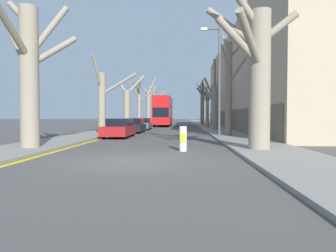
% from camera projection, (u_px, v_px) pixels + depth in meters
% --- Properties ---
extents(ground_plane, '(300.00, 300.00, 0.00)m').
position_uv_depth(ground_plane, '(131.00, 161.00, 10.11)').
color(ground_plane, '#4C4947').
extents(sidewalk_left, '(3.10, 120.00, 0.12)m').
position_uv_depth(sidewalk_left, '(147.00, 123.00, 60.29)').
color(sidewalk_left, gray).
rests_on(sidewalk_left, ground).
extents(sidewalk_right, '(3.10, 120.00, 0.12)m').
position_uv_depth(sidewalk_right, '(201.00, 123.00, 59.75)').
color(sidewalk_right, gray).
rests_on(sidewalk_right, ground).
extents(building_facade_right, '(10.08, 41.96, 10.88)m').
position_uv_depth(building_facade_right, '(269.00, 83.00, 35.65)').
color(building_facade_right, tan).
rests_on(building_facade_right, ground).
extents(kerb_line_stripe, '(0.24, 120.00, 0.01)m').
position_uv_depth(kerb_line_stripe, '(156.00, 124.00, 60.21)').
color(kerb_line_stripe, yellow).
rests_on(kerb_line_stripe, ground).
extents(street_tree_left_0, '(3.24, 4.43, 7.04)m').
position_uv_depth(street_tree_left_0, '(30.00, 70.00, 13.34)').
color(street_tree_left_0, gray).
rests_on(street_tree_left_0, ground).
extents(street_tree_left_1, '(3.68, 3.14, 6.31)m').
position_uv_depth(street_tree_left_1, '(103.00, 100.00, 24.68)').
color(street_tree_left_1, gray).
rests_on(street_tree_left_1, ground).
extents(street_tree_left_2, '(3.21, 2.09, 6.49)m').
position_uv_depth(street_tree_left_2, '(128.00, 106.00, 35.13)').
color(street_tree_left_2, gray).
rests_on(street_tree_left_2, ground).
extents(street_tree_left_3, '(4.36, 2.97, 7.24)m').
position_uv_depth(street_tree_left_3, '(139.00, 103.00, 46.57)').
color(street_tree_left_3, gray).
rests_on(street_tree_left_3, ground).
extents(street_tree_left_4, '(2.63, 1.66, 9.20)m').
position_uv_depth(street_tree_left_4, '(149.00, 104.00, 58.00)').
color(street_tree_left_4, gray).
rests_on(street_tree_left_4, ground).
extents(street_tree_left_5, '(4.46, 4.02, 8.66)m').
position_uv_depth(street_tree_left_5, '(153.00, 106.00, 68.99)').
color(street_tree_left_5, gray).
rests_on(street_tree_left_5, ground).
extents(street_tree_right_0, '(3.78, 3.88, 7.72)m').
position_uv_depth(street_tree_right_0, '(256.00, 70.00, 12.65)').
color(street_tree_right_0, gray).
rests_on(street_tree_right_0, ground).
extents(street_tree_right_1, '(2.14, 3.85, 7.84)m').
position_uv_depth(street_tree_right_1, '(229.00, 83.00, 22.02)').
color(street_tree_right_1, gray).
rests_on(street_tree_right_1, ground).
extents(street_tree_right_2, '(1.56, 3.04, 7.13)m').
position_uv_depth(street_tree_right_2, '(214.00, 104.00, 30.87)').
color(street_tree_right_2, gray).
rests_on(street_tree_right_2, ground).
extents(street_tree_right_3, '(2.71, 4.01, 6.19)m').
position_uv_depth(street_tree_right_3, '(207.00, 105.00, 38.51)').
color(street_tree_right_3, gray).
rests_on(street_tree_right_3, ground).
extents(street_tree_right_4, '(1.48, 5.81, 7.15)m').
position_uv_depth(street_tree_right_4, '(202.00, 102.00, 48.26)').
color(street_tree_right_4, gray).
rests_on(street_tree_right_4, ground).
extents(double_decker_bus, '(2.45, 11.33, 4.32)m').
position_uv_depth(double_decker_bus, '(163.00, 110.00, 45.58)').
color(double_decker_bus, red).
rests_on(double_decker_bus, ground).
extents(parked_car_0, '(1.75, 4.53, 1.35)m').
position_uv_depth(parked_car_0, '(119.00, 128.00, 21.44)').
color(parked_car_0, maroon).
rests_on(parked_car_0, ground).
extents(parked_car_1, '(1.86, 4.16, 1.33)m').
position_uv_depth(parked_car_1, '(133.00, 126.00, 27.47)').
color(parked_car_1, black).
rests_on(parked_car_1, ground).
extents(parked_car_2, '(1.84, 4.37, 1.30)m').
position_uv_depth(parked_car_2, '(142.00, 124.00, 33.59)').
color(parked_car_2, '#4C5156').
rests_on(parked_car_2, ground).
extents(lamp_post, '(1.40, 0.20, 7.88)m').
position_uv_depth(lamp_post, '(218.00, 76.00, 21.39)').
color(lamp_post, '#4C4F54').
rests_on(lamp_post, ground).
extents(traffic_bollard, '(0.32, 0.33, 1.08)m').
position_uv_depth(traffic_bollard, '(183.00, 139.00, 12.93)').
color(traffic_bollard, white).
rests_on(traffic_bollard, ground).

